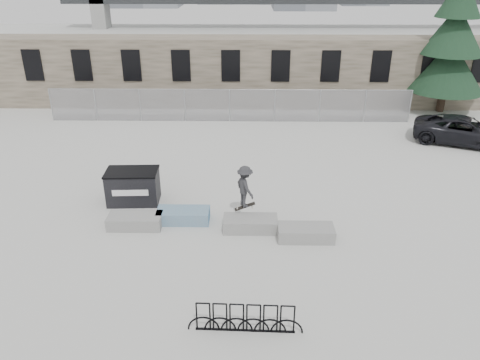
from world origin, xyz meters
name	(u,v)px	position (x,y,z in m)	size (l,w,h in m)	color
ground	(218,225)	(0.00, 0.00, 0.00)	(120.00, 120.00, 0.00)	#BBBBB6
stone_wall	(231,72)	(0.00, 16.24, 2.26)	(36.00, 2.58, 4.50)	brown
chainlink_fence	(230,105)	(0.00, 12.50, 1.04)	(22.06, 0.06, 2.02)	gray
planter_far_left	(135,220)	(-3.09, -0.16, 0.27)	(2.00, 0.90, 0.49)	gray
planter_center_left	(183,215)	(-1.34, 0.27, 0.27)	(2.00, 0.90, 0.49)	teal
planter_center_right	(250,223)	(1.23, -0.30, 0.27)	(2.00, 0.90, 0.49)	gray
planter_offset	(306,232)	(3.22, -0.89, 0.27)	(2.00, 0.90, 0.49)	gray
dumpster	(133,186)	(-3.58, 1.85, 0.70)	(2.16, 1.37, 1.38)	black
bike_rack	(245,318)	(1.06, -5.55, 0.44)	(3.14, 0.15, 0.90)	black
spruce_tree	(453,38)	(13.81, 14.85, 4.70)	(4.73, 4.73, 11.50)	#38281E
suv	(464,131)	(12.83, 8.89, 0.72)	(2.40, 5.22, 1.45)	black
skateboarder	(245,187)	(1.02, 0.26, 1.50)	(1.03, 1.20, 1.78)	#2D2D30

